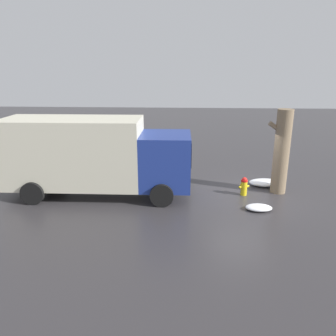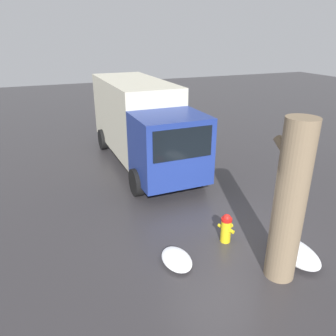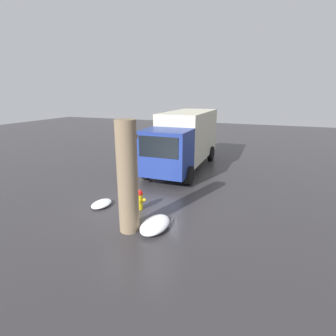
{
  "view_description": "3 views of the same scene",
  "coord_description": "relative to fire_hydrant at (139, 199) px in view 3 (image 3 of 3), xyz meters",
  "views": [
    {
      "loc": [
        2.45,
        12.8,
        5.11
      ],
      "look_at": [
        3.14,
        0.02,
        1.13
      ],
      "focal_mm": 35.0,
      "sensor_mm": 36.0,
      "label": 1
    },
    {
      "loc": [
        -5.92,
        3.97,
        4.9
      ],
      "look_at": [
        3.02,
        0.34,
        0.91
      ],
      "focal_mm": 35.0,
      "sensor_mm": 36.0,
      "label": 2
    },
    {
      "loc": [
        -8.03,
        -4.34,
        4.23
      ],
      "look_at": [
        2.75,
        -0.07,
        0.88
      ],
      "focal_mm": 28.0,
      "sensor_mm": 36.0,
      "label": 3
    }
  ],
  "objects": [
    {
      "name": "delivery_truck",
      "position": [
        6.11,
        0.24,
        1.32
      ],
      "size": [
        7.47,
        2.57,
        3.17
      ],
      "rotation": [
        0.0,
        0.0,
        1.58
      ],
      "color": "navy",
      "rests_on": "ground_plane"
    },
    {
      "name": "snow_pile_curbside",
      "position": [
        -0.32,
        1.48,
        -0.3
      ],
      "size": [
        0.98,
        0.64,
        0.2
      ],
      "color": "white",
      "rests_on": "ground_plane"
    },
    {
      "name": "ground_plane",
      "position": [
        -0.0,
        0.0,
        -0.4
      ],
      "size": [
        60.0,
        60.0,
        0.0
      ],
      "primitive_type": "plane",
      "color": "#333033"
    },
    {
      "name": "tree_trunk",
      "position": [
        -1.5,
        -0.43,
        1.37
      ],
      "size": [
        0.96,
        0.63,
        3.5
      ],
      "color": "#7F6B51",
      "rests_on": "ground_plane"
    },
    {
      "name": "snow_pile_by_hydrant",
      "position": [
        -1.15,
        -1.16,
        -0.25
      ],
      "size": [
        1.44,
        0.83,
        0.29
      ],
      "color": "white",
      "rests_on": "ground_plane"
    },
    {
      "name": "fire_hydrant",
      "position": [
        0.0,
        0.0,
        0.0
      ],
      "size": [
        0.46,
        0.37,
        0.77
      ],
      "rotation": [
        0.0,
        0.0,
        5.1
      ],
      "color": "yellow",
      "rests_on": "ground_plane"
    }
  ]
}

